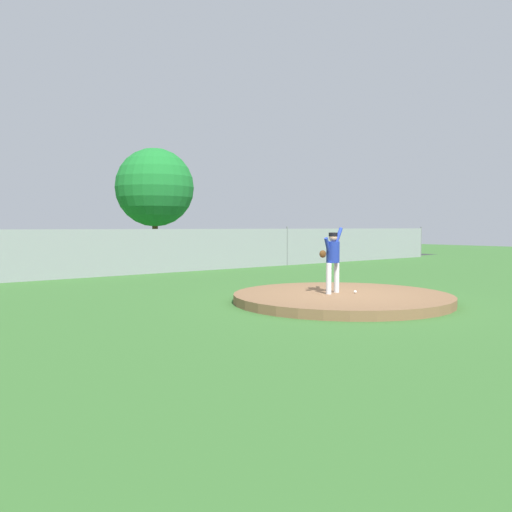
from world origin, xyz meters
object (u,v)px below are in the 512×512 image
at_px(baseball, 355,292).
at_px(traffic_cone_orange, 209,255).
at_px(parked_car_charcoal, 39,252).
at_px(pitcher_youth, 332,256).
at_px(parked_car_red, 111,249).

xyz_separation_m(baseball, traffic_cone_orange, (6.43, 15.79, 0.01)).
distance_m(baseball, parked_car_charcoal, 15.30).
distance_m(pitcher_youth, parked_car_red, 14.51).
xyz_separation_m(parked_car_red, traffic_cone_orange, (6.15, 0.95, -0.55)).
bearing_deg(traffic_cone_orange, pitcher_youth, -113.95).
relative_size(parked_car_red, traffic_cone_orange, 7.73).
xyz_separation_m(parked_car_charcoal, parked_car_red, (3.19, -0.16, 0.04)).
distance_m(pitcher_youth, traffic_cone_orange, 16.91).
relative_size(pitcher_youth, baseball, 21.69).
distance_m(parked_car_red, traffic_cone_orange, 6.24).
xyz_separation_m(pitcher_youth, parked_car_charcoal, (-2.48, 14.65, -0.36)).
bearing_deg(pitcher_youth, traffic_cone_orange, 66.05).
height_order(baseball, parked_car_red, parked_car_red).
bearing_deg(baseball, pitcher_youth, 139.89).
xyz_separation_m(pitcher_youth, traffic_cone_orange, (6.86, 15.43, -0.87)).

